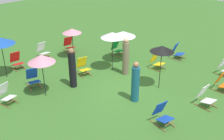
{
  "coord_description": "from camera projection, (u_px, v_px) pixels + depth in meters",
  "views": [
    {
      "loc": [
        -7.72,
        -6.44,
        5.82
      ],
      "look_at": [
        0.0,
        1.2,
        0.5
      ],
      "focal_mm": 43.42,
      "sensor_mm": 36.0,
      "label": 1
    }
  ],
  "objects": [
    {
      "name": "umbrella_1",
      "position": [
        162.0,
        49.0,
        10.9
      ],
      "size": [
        0.99,
        0.99,
        1.92
      ],
      "color": "black",
      "rests_on": "ground"
    },
    {
      "name": "deckchair_8",
      "position": [
        69.0,
        45.0,
        15.29
      ],
      "size": [
        0.63,
        0.84,
        0.83
      ],
      "rotation": [
        0.0,
        0.0,
        -0.21
      ],
      "color": "olive",
      "rests_on": "ground"
    },
    {
      "name": "umbrella_4",
      "position": [
        0.0,
        41.0,
        11.83
      ],
      "size": [
        1.24,
        1.24,
        1.92
      ],
      "color": "black",
      "rests_on": "ground"
    },
    {
      "name": "deckchair_12",
      "position": [
        223.0,
        83.0,
        11.33
      ],
      "size": [
        0.48,
        0.76,
        0.83
      ],
      "rotation": [
        0.0,
        0.0,
        -0.01
      ],
      "color": "olive",
      "rests_on": "ground"
    },
    {
      "name": "person_2",
      "position": [
        135.0,
        83.0,
        10.44
      ],
      "size": [
        0.32,
        0.32,
        1.67
      ],
      "rotation": [
        0.0,
        0.0,
        0.01
      ],
      "color": "#195972",
      "rests_on": "ground"
    },
    {
      "name": "deckchair_11",
      "position": [
        205.0,
        97.0,
        10.3
      ],
      "size": [
        0.54,
        0.8,
        0.83
      ],
      "rotation": [
        0.0,
        0.0,
        -0.08
      ],
      "color": "olive",
      "rests_on": "ground"
    },
    {
      "name": "deckchair_9",
      "position": [
        5.0,
        95.0,
        10.46
      ],
      "size": [
        0.63,
        0.84,
        0.83
      ],
      "rotation": [
        0.0,
        0.0,
        0.22
      ],
      "color": "olive",
      "rests_on": "ground"
    },
    {
      "name": "deckchair_10",
      "position": [
        162.0,
        114.0,
        9.28
      ],
      "size": [
        0.61,
        0.84,
        0.83
      ],
      "rotation": [
        0.0,
        0.0,
        -0.2
      ],
      "color": "olive",
      "rests_on": "ground"
    },
    {
      "name": "deckchair_2",
      "position": [
        117.0,
        48.0,
        14.84
      ],
      "size": [
        0.49,
        0.77,
        0.83
      ],
      "rotation": [
        0.0,
        0.0,
        0.01
      ],
      "color": "olive",
      "rests_on": "ground"
    },
    {
      "name": "deckchair_7",
      "position": [
        43.0,
        51.0,
        14.5
      ],
      "size": [
        0.5,
        0.78,
        0.83
      ],
      "rotation": [
        0.0,
        0.0,
        0.03
      ],
      "color": "olive",
      "rests_on": "ground"
    },
    {
      "name": "deckchair_1",
      "position": [
        177.0,
        52.0,
        14.39
      ],
      "size": [
        0.6,
        0.83,
        0.83
      ],
      "rotation": [
        0.0,
        0.0,
        0.18
      ],
      "color": "olive",
      "rests_on": "ground"
    },
    {
      "name": "person_1",
      "position": [
        72.0,
        69.0,
        11.43
      ],
      "size": [
        0.37,
        0.37,
        1.77
      ],
      "rotation": [
        0.0,
        0.0,
        6.05
      ],
      "color": "black",
      "rests_on": "ground"
    },
    {
      "name": "ground_plane",
      "position": [
        132.0,
        89.0,
        11.56
      ],
      "size": [
        40.0,
        40.0,
        0.0
      ],
      "primitive_type": "plane",
      "color": "#386B28"
    },
    {
      "name": "deckchair_3",
      "position": [
        157.0,
        61.0,
        13.27
      ],
      "size": [
        0.48,
        0.76,
        0.83
      ],
      "rotation": [
        0.0,
        0.0,
        0.0
      ],
      "color": "olive",
      "rests_on": "ground"
    },
    {
      "name": "deckchair_4",
      "position": [
        33.0,
        78.0,
        11.66
      ],
      "size": [
        0.67,
        0.86,
        0.83
      ],
      "rotation": [
        0.0,
        0.0,
        -0.28
      ],
      "color": "olive",
      "rests_on": "ground"
    },
    {
      "name": "umbrella_0",
      "position": [
        112.0,
        35.0,
        12.43
      ],
      "size": [
        1.08,
        1.08,
        1.93
      ],
      "color": "black",
      "rests_on": "ground"
    },
    {
      "name": "deckchair_6",
      "position": [
        83.0,
        67.0,
        12.71
      ],
      "size": [
        0.64,
        0.85,
        0.83
      ],
      "rotation": [
        0.0,
        0.0,
        -0.24
      ],
      "color": "olive",
      "rests_on": "ground"
    },
    {
      "name": "umbrella_5",
      "position": [
        72.0,
        31.0,
        13.94
      ],
      "size": [
        0.99,
        0.99,
        1.62
      ],
      "color": "black",
      "rests_on": "ground"
    },
    {
      "name": "deckchair_5",
      "position": [
        17.0,
        61.0,
        13.3
      ],
      "size": [
        0.53,
        0.79,
        0.83
      ],
      "rotation": [
        0.0,
        0.0,
        -0.07
      ],
      "color": "olive",
      "rests_on": "ground"
    },
    {
      "name": "umbrella_2",
      "position": [
        41.0,
        59.0,
        10.38
      ],
      "size": [
        1.06,
        1.06,
        1.81
      ],
      "color": "black",
      "rests_on": "ground"
    },
    {
      "name": "umbrella_3",
      "position": [
        123.0,
        34.0,
        13.54
      ],
      "size": [
        1.25,
        1.25,
        1.63
      ],
      "color": "black",
      "rests_on": "ground"
    },
    {
      "name": "person_0",
      "position": [
        126.0,
        57.0,
        12.49
      ],
      "size": [
        0.41,
        0.41,
        1.8
      ],
      "rotation": [
        0.0,
        0.0,
        5.78
      ],
      "color": "#72664C",
      "rests_on": "ground"
    }
  ]
}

